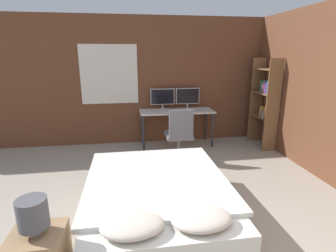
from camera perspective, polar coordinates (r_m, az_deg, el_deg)
The scene contains 10 objects.
wall_back at distance 5.80m, azimuth -0.69°, elevation 9.71°, with size 12.00×0.08×2.70m.
bed at distance 3.19m, azimuth -2.27°, elevation -16.13°, with size 1.62×2.08×0.60m.
bedside_lamp at distance 2.39m, azimuth -27.37°, elevation -16.56°, with size 0.23×0.23×0.31m.
desk at distance 5.59m, azimuth 1.90°, elevation 2.42°, with size 1.56×0.58×0.77m.
monitor_left at distance 5.67m, azimuth -1.19°, elevation 6.24°, with size 0.52×0.16×0.45m.
monitor_right at distance 5.76m, azimuth 4.30°, elevation 6.36°, with size 0.52×0.16×0.45m.
keyboard at distance 5.39m, azimuth 2.27°, elevation 3.08°, with size 0.38×0.13×0.02m.
computer_mouse at distance 5.45m, azimuth 5.16°, elevation 3.26°, with size 0.07×0.05×0.04m.
office_chair at distance 4.92m, azimuth 2.47°, elevation -2.73°, with size 0.52×0.52×0.98m.
bookshelf at distance 5.79m, azimuth 20.61°, elevation 5.51°, with size 0.29×0.70×1.85m.
Camera 1 is at (-0.83, -1.50, 1.94)m, focal length 28.00 mm.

